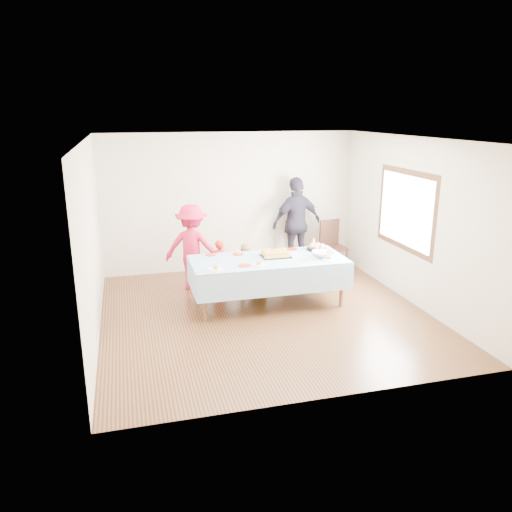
{
  "coord_description": "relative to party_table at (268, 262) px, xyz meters",
  "views": [
    {
      "loc": [
        -2.01,
        -7.03,
        3.08
      ],
      "look_at": [
        -0.06,
        0.3,
        0.87
      ],
      "focal_mm": 35.0,
      "sensor_mm": 36.0,
      "label": 1
    }
  ],
  "objects": [
    {
      "name": "party_table",
      "position": [
        0.0,
        0.0,
        0.0
      ],
      "size": [
        2.5,
        1.1,
        0.78
      ],
      "color": "brown",
      "rests_on": "ground"
    },
    {
      "name": "adult_left",
      "position": [
        -1.09,
        1.08,
        0.04
      ],
      "size": [
        1.12,
        0.87,
        1.53
      ],
      "primitive_type": "imported",
      "rotation": [
        0.0,
        0.0,
        2.8
      ],
      "color": "red",
      "rests_on": "ground"
    },
    {
      "name": "plate_red_near",
      "position": [
        -0.46,
        -0.27,
        0.06
      ],
      "size": [
        0.19,
        0.19,
        0.01
      ],
      "primitive_type": "cylinder",
      "color": "red",
      "rests_on": "party_table"
    },
    {
      "name": "toddler_left",
      "position": [
        -0.64,
        0.93,
        -0.27
      ],
      "size": [
        0.39,
        0.33,
        0.9
      ],
      "primitive_type": "imported",
      "rotation": [
        0.0,
        0.0,
        3.55
      ],
      "color": "red",
      "rests_on": "ground"
    },
    {
      "name": "plate_red_far_d",
      "position": [
        0.55,
        0.43,
        0.06
      ],
      "size": [
        0.18,
        0.18,
        0.01
      ],
      "primitive_type": "cylinder",
      "color": "red",
      "rests_on": "party_table"
    },
    {
      "name": "dining_chair",
      "position": [
        1.76,
        1.5,
        -0.17
      ],
      "size": [
        0.49,
        0.49,
        1.0
      ],
      "rotation": [
        0.0,
        0.0,
        0.15
      ],
      "color": "black",
      "rests_on": "ground"
    },
    {
      "name": "toddler_right",
      "position": [
        -0.24,
        0.68,
        -0.29
      ],
      "size": [
        0.5,
        0.44,
        0.87
      ],
      "primitive_type": "imported",
      "rotation": [
        0.0,
        0.0,
        2.85
      ],
      "color": "tan",
      "rests_on": "ground"
    },
    {
      "name": "plate_white_mid",
      "position": [
        -0.24,
        -0.31,
        0.06
      ],
      "size": [
        0.19,
        0.19,
        0.01
      ],
      "primitive_type": "cylinder",
      "color": "white",
      "rests_on": "party_table"
    },
    {
      "name": "toddler_mid",
      "position": [
        -0.01,
        0.5,
        -0.33
      ],
      "size": [
        0.44,
        0.36,
        0.78
      ],
      "primitive_type": "imported",
      "rotation": [
        0.0,
        0.0,
        2.8
      ],
      "color": "#317F2A",
      "rests_on": "ground"
    },
    {
      "name": "plate_white_right",
      "position": [
        0.92,
        -0.32,
        0.06
      ],
      "size": [
        0.2,
        0.2,
        0.01
      ],
      "primitive_type": "cylinder",
      "color": "white",
      "rests_on": "party_table"
    },
    {
      "name": "punch_bowl",
      "position": [
        0.91,
        -0.11,
        0.1
      ],
      "size": [
        0.35,
        0.35,
        0.09
      ],
      "primitive_type": "imported",
      "color": "silver",
      "rests_on": "party_table"
    },
    {
      "name": "plate_red_far_b",
      "position": [
        -0.42,
        0.37,
        0.06
      ],
      "size": [
        0.18,
        0.18,
        0.01
      ],
      "primitive_type": "cylinder",
      "color": "red",
      "rests_on": "party_table"
    },
    {
      "name": "party_hat",
      "position": [
        0.96,
        0.46,
        0.15
      ],
      "size": [
        0.11,
        0.11,
        0.19
      ],
      "primitive_type": "cone",
      "color": "white",
      "rests_on": "party_table"
    },
    {
      "name": "plate_red_far_a",
      "position": [
        -0.87,
        0.45,
        0.06
      ],
      "size": [
        0.17,
        0.17,
        0.01
      ],
      "primitive_type": "cylinder",
      "color": "red",
      "rests_on": "party_table"
    },
    {
      "name": "rolls_tray",
      "position": [
        0.96,
        0.3,
        0.1
      ],
      "size": [
        0.36,
        0.36,
        0.11
      ],
      "color": "black",
      "rests_on": "party_table"
    },
    {
      "name": "birthday_cake",
      "position": [
        0.15,
        0.09,
        0.09
      ],
      "size": [
        0.47,
        0.36,
        0.08
      ],
      "color": "black",
      "rests_on": "party_table"
    },
    {
      "name": "ground",
      "position": [
        -0.17,
        -0.4,
        -0.72
      ],
      "size": [
        5.0,
        5.0,
        0.0
      ],
      "primitive_type": "plane",
      "color": "#412012",
      "rests_on": "ground"
    },
    {
      "name": "room_walls",
      "position": [
        -0.11,
        -0.39,
        1.05
      ],
      "size": [
        5.04,
        5.04,
        2.72
      ],
      "color": "beige",
      "rests_on": "ground"
    },
    {
      "name": "fork_pile",
      "position": [
        0.64,
        -0.24,
        0.09
      ],
      "size": [
        0.24,
        0.18,
        0.07
      ],
      "primitive_type": null,
      "color": "white",
      "rests_on": "party_table"
    },
    {
      "name": "plate_white_left",
      "position": [
        -0.93,
        -0.34,
        0.06
      ],
      "size": [
        0.23,
        0.23,
        0.01
      ],
      "primitive_type": "cylinder",
      "color": "white",
      "rests_on": "party_table"
    },
    {
      "name": "adult_right",
      "position": [
        1.12,
        1.8,
        0.2
      ],
      "size": [
        1.15,
        0.68,
        1.84
      ],
      "primitive_type": "imported",
      "rotation": [
        0.0,
        0.0,
        3.37
      ],
      "color": "#2D2A3A",
      "rests_on": "ground"
    },
    {
      "name": "plate_red_far_c",
      "position": [
        0.11,
        0.37,
        0.06
      ],
      "size": [
        0.16,
        0.16,
        0.01
      ],
      "primitive_type": "cylinder",
      "color": "red",
      "rests_on": "party_table"
    }
  ]
}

